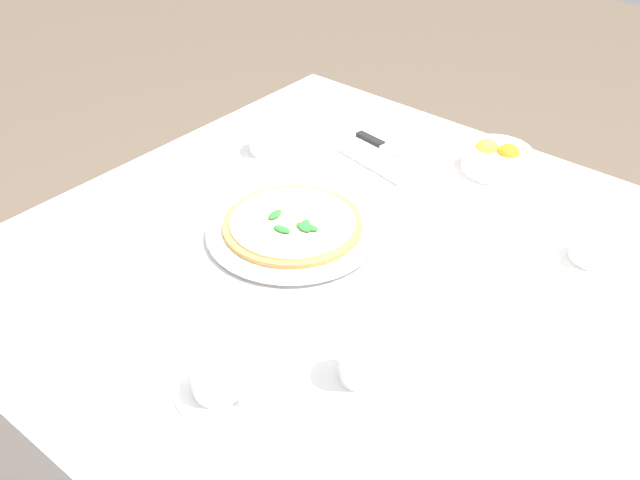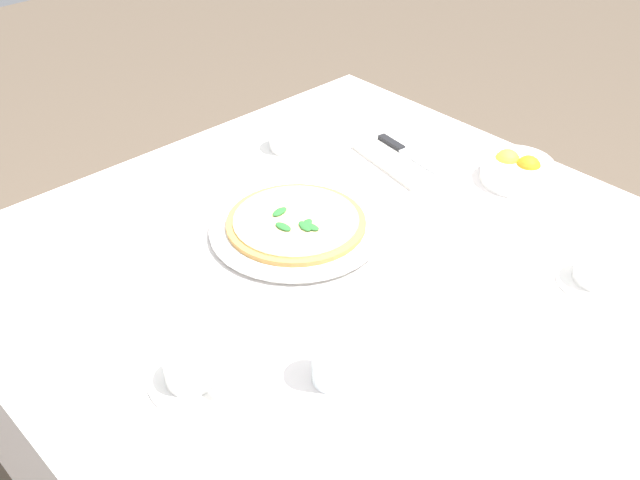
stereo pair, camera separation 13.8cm
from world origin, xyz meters
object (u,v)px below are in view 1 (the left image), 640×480
object	(u,v)px
pizza_plate	(291,231)
citrus_bowl	(497,158)
napkin_folded	(385,153)
coffee_cup_near_left	(592,248)
pizza	(291,225)
dinner_knife	(387,147)
coffee_cup_near_right	(266,141)
water_glass_center_back	(361,353)
coffee_cup_back_corner	(218,380)

from	to	relation	value
pizza_plate	citrus_bowl	distance (m)	0.50
pizza_plate	napkin_folded	size ratio (longest dim) A/B	1.37
pizza_plate	napkin_folded	xyz separation A→B (m)	(-0.04, 0.36, -0.00)
pizza_plate	coffee_cup_near_left	bearing A→B (deg)	31.57
pizza_plate	coffee_cup_near_left	world-z (taller)	coffee_cup_near_left
pizza	dinner_knife	world-z (taller)	pizza
pizza_plate	coffee_cup_near_right	bearing A→B (deg)	141.75
pizza	napkin_folded	xyz separation A→B (m)	(-0.04, 0.36, -0.01)
water_glass_center_back	citrus_bowl	distance (m)	0.69
dinner_knife	citrus_bowl	size ratio (longest dim) A/B	1.31
coffee_cup_near_right	coffee_cup_near_left	size ratio (longest dim) A/B	1.00
pizza	coffee_cup_near_left	world-z (taller)	coffee_cup_near_left
coffee_cup_near_left	coffee_cup_near_right	bearing A→B (deg)	-173.23
pizza_plate	coffee_cup_near_left	size ratio (longest dim) A/B	2.53
coffee_cup_near_right	water_glass_center_back	distance (m)	0.71
pizza	napkin_folded	distance (m)	0.36
coffee_cup_near_right	dinner_knife	xyz separation A→B (m)	(0.22, 0.16, -0.01)
coffee_cup_back_corner	pizza	bearing A→B (deg)	116.81
pizza	coffee_cup_back_corner	size ratio (longest dim) A/B	2.00
pizza	coffee_cup_near_right	size ratio (longest dim) A/B	2.04
water_glass_center_back	dinner_knife	xyz separation A→B (m)	(-0.36, 0.57, -0.02)
napkin_folded	dinner_knife	world-z (taller)	dinner_knife
water_glass_center_back	napkin_folded	world-z (taller)	water_glass_center_back
water_glass_center_back	coffee_cup_back_corner	bearing A→B (deg)	-130.91
napkin_folded	citrus_bowl	world-z (taller)	citrus_bowl
coffee_cup_back_corner	coffee_cup_near_right	bearing A→B (deg)	127.82
napkin_folded	dinner_knife	distance (m)	0.01
coffee_cup_back_corner	coffee_cup_near_left	bearing A→B (deg)	66.70
pizza	citrus_bowl	distance (m)	0.50
coffee_cup_near_right	coffee_cup_near_left	world-z (taller)	coffee_cup_near_right
pizza	citrus_bowl	xyz separation A→B (m)	(0.17, 0.47, 0.00)
coffee_cup_near_left	dinner_knife	distance (m)	0.51
pizza	napkin_folded	world-z (taller)	pizza
water_glass_center_back	citrus_bowl	bearing A→B (deg)	102.64
coffee_cup_near_right	citrus_bowl	distance (m)	0.50
coffee_cup_back_corner	dinner_knife	xyz separation A→B (m)	(-0.22, 0.73, -0.00)
coffee_cup_near_left	citrus_bowl	world-z (taller)	same
pizza	coffee_cup_near_left	distance (m)	0.55
napkin_folded	dinner_knife	size ratio (longest dim) A/B	1.23
pizza	dinner_knife	distance (m)	0.36
pizza_plate	coffee_cup_back_corner	distance (m)	0.41
water_glass_center_back	napkin_folded	size ratio (longest dim) A/B	0.47
coffee_cup_near_right	napkin_folded	distance (m)	0.27
pizza	water_glass_center_back	distance (m)	0.38
dinner_knife	water_glass_center_back	bearing A→B (deg)	-49.54
pizza	dinner_knife	size ratio (longest dim) A/B	1.35
pizza	dinner_knife	bearing A→B (deg)	96.33
napkin_folded	citrus_bowl	xyz separation A→B (m)	(0.21, 0.11, 0.02)
coffee_cup_near_right	coffee_cup_near_left	bearing A→B (deg)	6.77
water_glass_center_back	napkin_folded	bearing A→B (deg)	122.85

